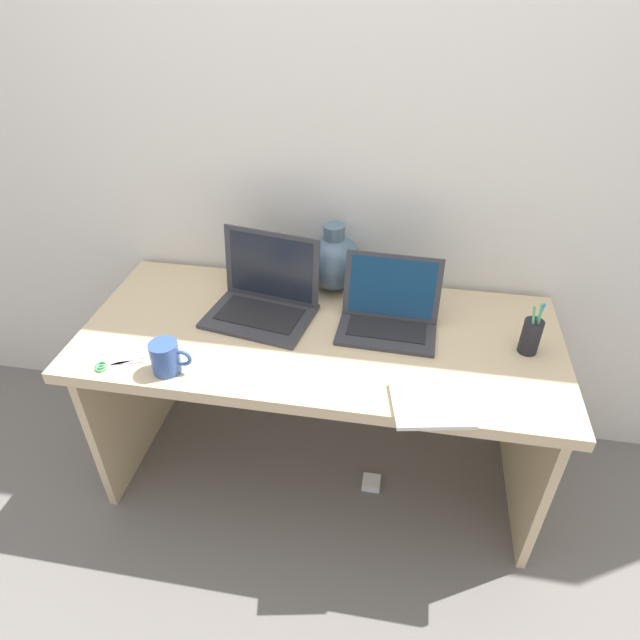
{
  "coord_description": "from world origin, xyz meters",
  "views": [
    {
      "loc": [
        0.25,
        -1.42,
        1.79
      ],
      "look_at": [
        0.0,
        0.0,
        0.75
      ],
      "focal_mm": 30.43,
      "sensor_mm": 36.0,
      "label": 1
    }
  ],
  "objects_px": {
    "laptop_left": "(265,293)",
    "coffee_mug": "(166,357)",
    "laptop_right": "(389,309)",
    "scissors": "(111,365)",
    "notebook_stack": "(431,405)",
    "green_vase": "(334,261)",
    "pen_cup": "(531,336)",
    "power_brick": "(371,483)"
  },
  "relations": [
    {
      "from": "green_vase",
      "to": "laptop_left",
      "type": "bearing_deg",
      "value": -137.59
    },
    {
      "from": "laptop_left",
      "to": "coffee_mug",
      "type": "relative_size",
      "value": 3.07
    },
    {
      "from": "scissors",
      "to": "power_brick",
      "type": "xyz_separation_m",
      "value": [
        0.82,
        0.24,
        -0.69
      ]
    },
    {
      "from": "coffee_mug",
      "to": "power_brick",
      "type": "height_order",
      "value": "coffee_mug"
    },
    {
      "from": "laptop_left",
      "to": "coffee_mug",
      "type": "distance_m",
      "value": 0.42
    },
    {
      "from": "laptop_left",
      "to": "power_brick",
      "type": "bearing_deg",
      "value": -18.08
    },
    {
      "from": "notebook_stack",
      "to": "green_vase",
      "type": "bearing_deg",
      "value": 122.33
    },
    {
      "from": "notebook_stack",
      "to": "coffee_mug",
      "type": "distance_m",
      "value": 0.79
    },
    {
      "from": "green_vase",
      "to": "coffee_mug",
      "type": "relative_size",
      "value": 1.99
    },
    {
      "from": "notebook_stack",
      "to": "scissors",
      "type": "relative_size",
      "value": 1.54
    },
    {
      "from": "coffee_mug",
      "to": "scissors",
      "type": "height_order",
      "value": "coffee_mug"
    },
    {
      "from": "laptop_right",
      "to": "power_brick",
      "type": "xyz_separation_m",
      "value": [
        -0.01,
        -0.12,
        -0.75
      ]
    },
    {
      "from": "laptop_right",
      "to": "coffee_mug",
      "type": "bearing_deg",
      "value": -151.17
    },
    {
      "from": "laptop_right",
      "to": "pen_cup",
      "type": "relative_size",
      "value": 1.71
    },
    {
      "from": "laptop_right",
      "to": "pen_cup",
      "type": "bearing_deg",
      "value": -8.96
    },
    {
      "from": "power_brick",
      "to": "laptop_left",
      "type": "bearing_deg",
      "value": 161.92
    },
    {
      "from": "scissors",
      "to": "power_brick",
      "type": "relative_size",
      "value": 2.02
    },
    {
      "from": "coffee_mug",
      "to": "scissors",
      "type": "xyz_separation_m",
      "value": [
        -0.18,
        -0.01,
        -0.05
      ]
    },
    {
      "from": "laptop_left",
      "to": "laptop_right",
      "type": "bearing_deg",
      "value": -2.01
    },
    {
      "from": "pen_cup",
      "to": "laptop_left",
      "type": "bearing_deg",
      "value": 174.43
    },
    {
      "from": "laptop_left",
      "to": "notebook_stack",
      "type": "height_order",
      "value": "laptop_left"
    },
    {
      "from": "laptop_left",
      "to": "coffee_mug",
      "type": "xyz_separation_m",
      "value": [
        -0.21,
        -0.37,
        -0.02
      ]
    },
    {
      "from": "notebook_stack",
      "to": "coffee_mug",
      "type": "relative_size",
      "value": 1.71
    },
    {
      "from": "notebook_stack",
      "to": "coffee_mug",
      "type": "bearing_deg",
      "value": 178.51
    },
    {
      "from": "coffee_mug",
      "to": "pen_cup",
      "type": "distance_m",
      "value": 1.12
    },
    {
      "from": "notebook_stack",
      "to": "pen_cup",
      "type": "bearing_deg",
      "value": 45.41
    },
    {
      "from": "laptop_left",
      "to": "power_brick",
      "type": "relative_size",
      "value": 5.58
    },
    {
      "from": "scissors",
      "to": "pen_cup",
      "type": "bearing_deg",
      "value": 12.95
    },
    {
      "from": "laptop_left",
      "to": "scissors",
      "type": "xyz_separation_m",
      "value": [
        -0.4,
        -0.38,
        -0.07
      ]
    },
    {
      "from": "laptop_right",
      "to": "pen_cup",
      "type": "xyz_separation_m",
      "value": [
        0.44,
        -0.07,
        0.0
      ]
    },
    {
      "from": "green_vase",
      "to": "notebook_stack",
      "type": "relative_size",
      "value": 1.16
    },
    {
      "from": "laptop_right",
      "to": "coffee_mug",
      "type": "relative_size",
      "value": 2.6
    },
    {
      "from": "power_brick",
      "to": "green_vase",
      "type": "bearing_deg",
      "value": 122.93
    },
    {
      "from": "notebook_stack",
      "to": "coffee_mug",
      "type": "height_order",
      "value": "coffee_mug"
    },
    {
      "from": "notebook_stack",
      "to": "power_brick",
      "type": "height_order",
      "value": "notebook_stack"
    },
    {
      "from": "scissors",
      "to": "laptop_right",
      "type": "bearing_deg",
      "value": 23.7
    },
    {
      "from": "laptop_left",
      "to": "power_brick",
      "type": "height_order",
      "value": "laptop_left"
    },
    {
      "from": "green_vase",
      "to": "scissors",
      "type": "distance_m",
      "value": 0.84
    },
    {
      "from": "power_brick",
      "to": "coffee_mug",
      "type": "bearing_deg",
      "value": -160.06
    },
    {
      "from": "laptop_right",
      "to": "green_vase",
      "type": "bearing_deg",
      "value": 136.88
    },
    {
      "from": "laptop_right",
      "to": "scissors",
      "type": "xyz_separation_m",
      "value": [
        -0.83,
        -0.36,
        -0.06
      ]
    },
    {
      "from": "laptop_right",
      "to": "coffee_mug",
      "type": "xyz_separation_m",
      "value": [
        -0.64,
        -0.35,
        -0.01
      ]
    }
  ]
}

